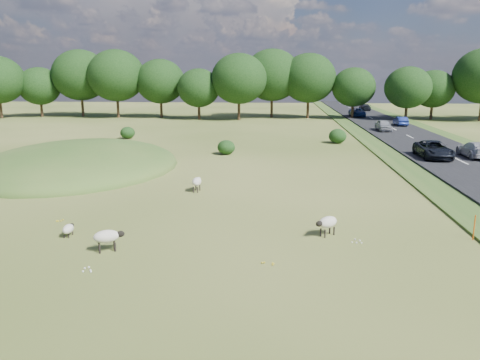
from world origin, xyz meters
name	(u,v)px	position (x,y,z in m)	size (l,w,h in m)	color
ground	(233,153)	(0.00, 20.00, 0.00)	(160.00, 160.00, 0.00)	#3B531A
mound	(78,167)	(-12.00, 12.00, 0.00)	(16.00, 20.00, 4.00)	#33561E
road	(415,140)	(20.00, 30.00, 0.12)	(8.00, 150.00, 0.25)	black
treeline	(246,79)	(-1.06, 55.44, 6.57)	(96.28, 14.66, 11.70)	black
shrubs	(243,138)	(0.60, 25.70, 0.74)	(26.14, 11.79, 1.59)	black
marker_post	(474,228)	(13.43, -3.25, 0.60)	(0.06, 0.06, 1.20)	#D8590C
sheep_0	(327,222)	(6.72, -3.22, 0.67)	(1.26, 1.19, 0.95)	#C0B69F
sheep_1	(197,182)	(-0.90, 4.79, 0.65)	(0.64, 1.31, 0.94)	#C0B69F
sheep_2	(68,229)	(-5.51, -4.23, 0.36)	(0.46, 1.00, 0.58)	#C0B69F
sheep_3	(107,237)	(-2.96, -5.97, 0.67)	(1.38, 1.00, 0.96)	#C0B69F
car_0	(434,149)	(18.10, 17.50, 0.99)	(2.44, 5.29, 1.47)	black
car_2	(357,112)	(18.10, 58.54, 0.97)	(2.38, 5.16, 1.43)	navy
car_3	(475,149)	(21.90, 18.13, 0.95)	(1.95, 4.80, 1.39)	silver
car_4	(384,125)	(18.10, 37.60, 0.96)	(1.67, 4.14, 1.41)	#A0A2A7
car_6	(365,107)	(21.90, 72.40, 0.90)	(1.82, 4.47, 1.30)	black
car_7	(401,121)	(21.90, 44.14, 0.89)	(1.35, 3.86, 1.27)	navy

